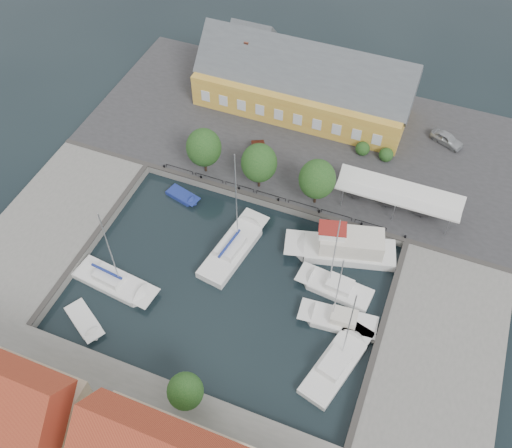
% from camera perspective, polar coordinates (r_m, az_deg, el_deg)
% --- Properties ---
extents(ground, '(140.00, 140.00, 0.00)m').
position_cam_1_polar(ground, '(61.87, -2.06, -4.88)').
color(ground, black).
rests_on(ground, ground).
extents(north_quay, '(56.00, 26.00, 1.00)m').
position_cam_1_polar(north_quay, '(75.96, 4.79, 8.76)').
color(north_quay, '#2D2D30').
rests_on(north_quay, ground).
extents(west_quay, '(12.00, 24.00, 1.00)m').
position_cam_1_polar(west_quay, '(69.26, -19.75, -0.10)').
color(west_quay, slate).
rests_on(west_quay, ground).
extents(east_quay, '(12.00, 24.00, 1.00)m').
position_cam_1_polar(east_quay, '(58.98, 17.69, -12.37)').
color(east_quay, slate).
rests_on(east_quay, ground).
extents(quay_edge_fittings, '(56.00, 24.72, 0.40)m').
position_cam_1_polar(quay_edge_fittings, '(63.60, -0.40, -1.06)').
color(quay_edge_fittings, '#383533').
rests_on(quay_edge_fittings, north_quay).
extents(warehouse, '(28.56, 14.00, 9.55)m').
position_cam_1_polar(warehouse, '(78.03, 4.41, 13.82)').
color(warehouse, gold).
rests_on(warehouse, north_quay).
extents(tent_canopy, '(14.00, 4.00, 2.83)m').
position_cam_1_polar(tent_canopy, '(66.14, 14.15, 3.04)').
color(tent_canopy, white).
rests_on(tent_canopy, north_quay).
extents(quay_trees, '(18.20, 4.20, 6.30)m').
position_cam_1_polar(quay_trees, '(65.77, 0.31, 6.13)').
color(quay_trees, black).
rests_on(quay_trees, north_quay).
extents(car_silver, '(4.67, 3.37, 1.48)m').
position_cam_1_polar(car_silver, '(77.38, 18.57, 8.07)').
color(car_silver, '#ACAFB4').
rests_on(car_silver, north_quay).
extents(car_red, '(3.51, 4.91, 1.54)m').
position_cam_1_polar(car_red, '(71.31, 0.29, 6.98)').
color(car_red, '#551D13').
rests_on(car_red, north_quay).
extents(center_sailboat, '(4.72, 11.07, 14.50)m').
position_cam_1_polar(center_sailboat, '(63.26, -2.33, -2.55)').
color(center_sailboat, white).
rests_on(center_sailboat, ground).
extents(trawler, '(12.69, 6.55, 5.00)m').
position_cam_1_polar(trawler, '(63.28, 8.87, -2.36)').
color(trawler, white).
rests_on(trawler, ground).
extents(east_boat_a, '(8.42, 3.53, 11.62)m').
position_cam_1_polar(east_boat_a, '(60.97, 8.00, -6.40)').
color(east_boat_a, white).
rests_on(east_boat_a, ground).
extents(east_boat_b, '(8.24, 3.28, 11.02)m').
position_cam_1_polar(east_boat_b, '(58.96, 8.38, -9.57)').
color(east_boat_b, white).
rests_on(east_boat_b, ground).
extents(east_boat_c, '(5.36, 9.90, 12.06)m').
position_cam_1_polar(east_boat_c, '(56.64, 7.97, -13.80)').
color(east_boat_c, white).
rests_on(east_boat_c, ground).
extents(west_boat_d, '(9.89, 3.95, 12.71)m').
position_cam_1_polar(west_boat_d, '(62.62, -14.00, -5.70)').
color(west_boat_d, white).
rests_on(west_boat_d, ground).
extents(launch_sw, '(5.55, 4.40, 0.98)m').
position_cam_1_polar(launch_sw, '(61.04, -16.76, -9.32)').
color(launch_sw, white).
rests_on(launch_sw, ground).
extents(launch_nw, '(4.52, 2.72, 0.88)m').
position_cam_1_polar(launch_nw, '(69.17, -7.34, 2.73)').
color(launch_nw, navy).
rests_on(launch_nw, ground).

